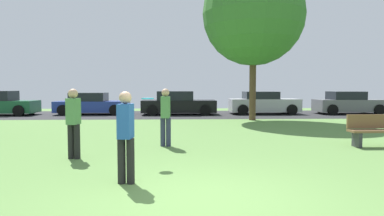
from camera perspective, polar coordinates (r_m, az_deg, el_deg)
name	(u,v)px	position (r m, az deg, el deg)	size (l,w,h in m)	color
ground_plane	(203,200)	(5.26, 1.87, -15.12)	(44.00, 44.00, 0.00)	#5B8442
road_strip	(184,114)	(21.04, -1.28, -1.08)	(44.00, 6.40, 0.01)	#28282B
oak_tree_right	(253,15)	(18.07, 10.18, 15.04)	(5.12, 5.12, 7.88)	brown
person_thrower	(166,115)	(9.71, -4.42, -1.11)	(0.30, 0.35, 1.64)	#2D334C
person_catcher	(126,133)	(6.04, -10.97, -4.15)	(0.30, 0.35, 1.61)	black
person_bystander	(74,120)	(8.46, -19.11, -1.96)	(0.30, 0.36, 1.64)	black
frisbee_disc	(148,99)	(7.57, -7.40, 1.57)	(0.29, 0.29, 0.03)	#2DB2E0
parked_car_green	(0,104)	(23.49, -29.34, 0.56)	(4.12, 1.93, 1.45)	#195633
parked_car_blue	(92,104)	(22.05, -16.33, 0.59)	(4.34, 2.10, 1.33)	#233893
parked_car_black	(178,104)	(21.04, -2.34, 0.70)	(4.49, 2.10, 1.43)	black
parked_car_silver	(263,103)	(21.95, 11.75, 0.74)	(4.26, 2.07, 1.40)	#B7B7BC
parked_car_grey	(348,104)	(23.60, 24.54, 0.68)	(4.10, 1.98, 1.41)	slate
park_bench	(377,130)	(11.00, 28.39, -3.28)	(1.60, 0.45, 0.90)	brown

